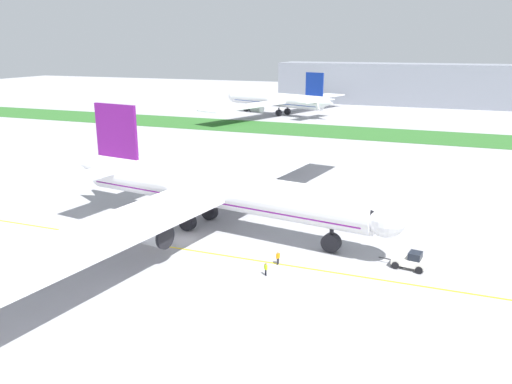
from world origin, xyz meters
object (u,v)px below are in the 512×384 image
airliner_foreground (214,190)px  pushback_tug (411,261)px  ground_crew_wingwalker_port (266,268)px  service_truck_baggage_loader (120,139)px  ground_crew_marshaller_front (278,257)px  parked_airliner_far_left (278,100)px

airliner_foreground → pushback_tug: airliner_foreground is taller
pushback_tug → ground_crew_wingwalker_port: size_ratio=3.64×
service_truck_baggage_loader → ground_crew_marshaller_front: bearing=-42.3°
pushback_tug → ground_crew_marshaller_front: 16.20m
pushback_tug → ground_crew_marshaller_front: (-15.46, -4.83, 0.06)m
pushback_tug → parked_airliner_far_left: 141.65m
ground_crew_wingwalker_port → service_truck_baggage_loader: 90.83m
airliner_foreground → ground_crew_marshaller_front: 16.77m
parked_airliner_far_left → ground_crew_wingwalker_port: bearing=-71.9°
ground_crew_wingwalker_port → ground_crew_marshaller_front: ground_crew_marshaller_front is taller
airliner_foreground → ground_crew_wingwalker_port: size_ratio=54.76×
airliner_foreground → parked_airliner_far_left: 127.61m
pushback_tug → parked_airliner_far_left: bearing=115.3°
ground_crew_marshaller_front → parked_airliner_far_left: bearing=108.7°
airliner_foreground → ground_crew_wingwalker_port: 18.76m
pushback_tug → ground_crew_wingwalker_port: pushback_tug is taller
pushback_tug → airliner_foreground: bearing=171.1°
parked_airliner_far_left → pushback_tug: bearing=-64.7°
pushback_tug → service_truck_baggage_loader: size_ratio=1.16×
airliner_foreground → ground_crew_marshaller_front: size_ratio=51.75×
ground_crew_wingwalker_port → pushback_tug: bearing=27.9°
service_truck_baggage_loader → airliner_foreground: bearing=-43.8°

